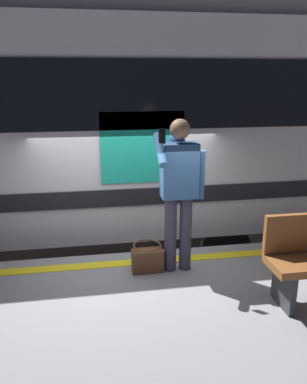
% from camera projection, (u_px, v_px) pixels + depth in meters
% --- Properties ---
extents(ground_plane, '(24.19, 24.19, 0.00)m').
position_uv_depth(ground_plane, '(132.00, 321.00, 5.39)').
color(ground_plane, '#4C4742').
extents(safety_line, '(14.76, 0.16, 0.01)m').
position_uv_depth(safety_line, '(134.00, 262.00, 4.80)').
color(safety_line, yellow).
rests_on(safety_line, platform).
extents(track_rail_near, '(19.58, 0.08, 0.16)m').
position_uv_depth(track_rail_near, '(123.00, 270.00, 6.64)').
color(track_rail_near, slate).
rests_on(track_rail_near, ground).
extents(track_rail_far, '(19.58, 0.08, 0.16)m').
position_uv_depth(track_rail_far, '(117.00, 237.00, 7.99)').
color(track_rail_far, slate).
rests_on(track_rail_far, ground).
extents(train_carriage, '(9.15, 3.10, 4.11)m').
position_uv_depth(train_carriage, '(32.00, 118.00, 6.36)').
color(train_carriage, silver).
rests_on(train_carriage, ground).
extents(passenger, '(0.57, 0.55, 1.78)m').
position_uv_depth(passenger, '(179.00, 184.00, 4.36)').
color(passenger, '#383347').
rests_on(passenger, platform).
extents(handbag, '(0.37, 0.33, 0.34)m').
position_uv_depth(handbag, '(147.00, 259.00, 4.55)').
color(handbag, '#59331E').
rests_on(handbag, platform).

